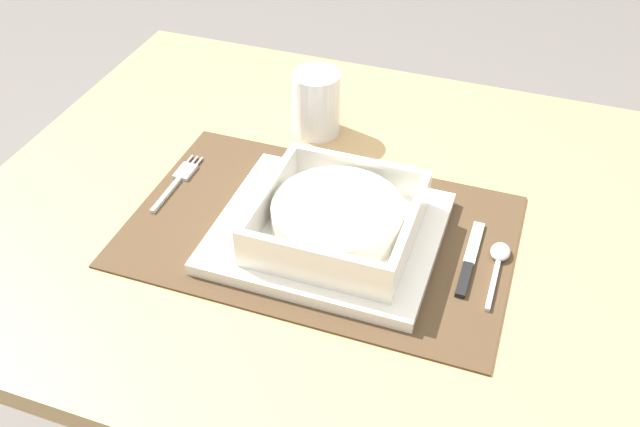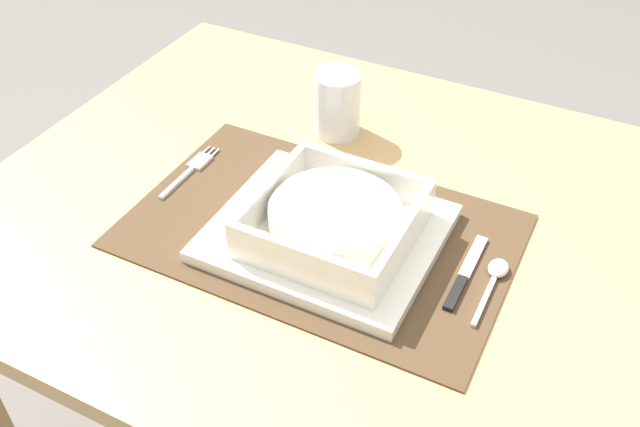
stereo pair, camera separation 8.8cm
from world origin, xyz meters
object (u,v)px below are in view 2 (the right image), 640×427
dining_table (345,268)px  fork (193,168)px  spoon (495,275)px  porridge_bowl (335,220)px  butter_knife (464,276)px  drinking_glass (337,107)px

dining_table → fork: 0.26m
fork → spoon: spoon is taller
dining_table → porridge_bowl: porridge_bowl is taller
dining_table → porridge_bowl: (0.01, -0.07, 0.15)m
butter_knife → spoon: bearing=27.1°
dining_table → fork: size_ratio=7.50×
fork → butter_knife: 0.41m
dining_table → spoon: (0.21, -0.03, 0.11)m
spoon → butter_knife: (-0.03, -0.02, -0.00)m
butter_knife → drinking_glass: drinking_glass is taller
dining_table → butter_knife: bearing=-16.1°
butter_knife → porridge_bowl: bearing=-174.9°
dining_table → drinking_glass: drinking_glass is taller
porridge_bowl → spoon: bearing=9.6°
dining_table → spoon: 0.24m
porridge_bowl → spoon: size_ratio=1.66×
spoon → drinking_glass: drinking_glass is taller
spoon → drinking_glass: 0.36m
dining_table → fork: bearing=-175.8°
spoon → butter_knife: bearing=-154.2°
spoon → fork: bearing=176.1°
porridge_bowl → butter_knife: (0.16, 0.02, -0.04)m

